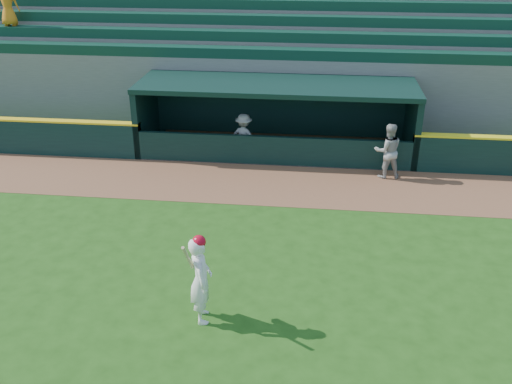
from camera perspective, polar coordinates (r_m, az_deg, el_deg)
ground at (r=13.35m, az=-0.79°, el=-7.99°), size 120.00×120.00×0.00m
warning_track at (r=17.62m, az=1.22°, el=0.78°), size 40.00×3.00×0.01m
dugout_player_front at (r=18.28m, az=13.05°, el=4.03°), size 0.96×0.80×1.77m
dugout_player_inside at (r=19.31m, az=-1.22°, el=5.56°), size 1.14×0.85×1.58m
dugout at (r=20.03m, az=2.10°, el=8.01°), size 9.40×2.80×2.46m
stands at (r=24.18m, az=3.02°, el=13.58°), size 34.50×6.25×7.58m
batter_at_plate at (r=11.45m, az=-5.55°, el=-8.60°), size 0.60×0.87×1.96m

